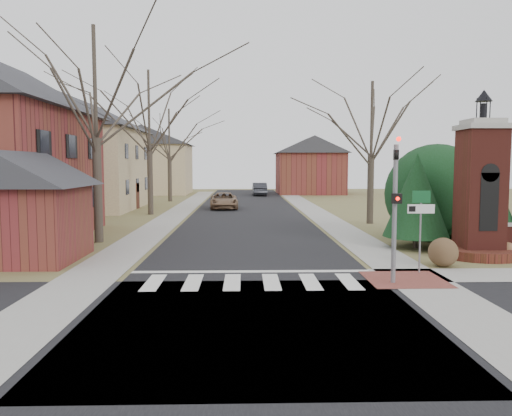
{
  "coord_description": "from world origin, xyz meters",
  "views": [
    {
      "loc": [
        -0.24,
        -14.22,
        3.6
      ],
      "look_at": [
        0.26,
        6.0,
        1.84
      ],
      "focal_mm": 35.0,
      "sensor_mm": 36.0,
      "label": 1
    }
  ],
  "objects_px": {
    "sign_post": "(421,215)",
    "traffic_signal_pole": "(395,199)",
    "distant_car": "(259,189)",
    "brick_gate_monument": "(480,201)",
    "pickup_truck": "(224,201)"
  },
  "relations": [
    {
      "from": "pickup_truck",
      "to": "brick_gate_monument",
      "type": "bearing_deg",
      "value": -66.11
    },
    {
      "from": "traffic_signal_pole",
      "to": "brick_gate_monument",
      "type": "distance_m",
      "value": 6.47
    },
    {
      "from": "sign_post",
      "to": "distant_car",
      "type": "relative_size",
      "value": 0.6
    },
    {
      "from": "sign_post",
      "to": "brick_gate_monument",
      "type": "height_order",
      "value": "brick_gate_monument"
    },
    {
      "from": "sign_post",
      "to": "distant_car",
      "type": "distance_m",
      "value": 42.28
    },
    {
      "from": "traffic_signal_pole",
      "to": "distant_car",
      "type": "relative_size",
      "value": 0.98
    },
    {
      "from": "traffic_signal_pole",
      "to": "sign_post",
      "type": "height_order",
      "value": "traffic_signal_pole"
    },
    {
      "from": "sign_post",
      "to": "traffic_signal_pole",
      "type": "bearing_deg",
      "value": -132.43
    },
    {
      "from": "traffic_signal_pole",
      "to": "brick_gate_monument",
      "type": "bearing_deg",
      "value": 43.24
    },
    {
      "from": "sign_post",
      "to": "distant_car",
      "type": "height_order",
      "value": "sign_post"
    },
    {
      "from": "traffic_signal_pole",
      "to": "distant_car",
      "type": "xyz_separation_m",
      "value": [
        -2.7,
        43.49,
        -1.83
      ]
    },
    {
      "from": "traffic_signal_pole",
      "to": "sign_post",
      "type": "relative_size",
      "value": 1.64
    },
    {
      "from": "pickup_truck",
      "to": "distant_car",
      "type": "xyz_separation_m",
      "value": [
        3.46,
        17.51,
        0.09
      ]
    },
    {
      "from": "sign_post",
      "to": "pickup_truck",
      "type": "relative_size",
      "value": 0.58
    },
    {
      "from": "sign_post",
      "to": "brick_gate_monument",
      "type": "distance_m",
      "value": 4.55
    }
  ]
}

